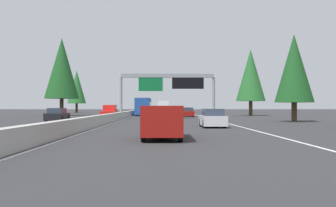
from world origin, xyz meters
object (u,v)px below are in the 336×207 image
(minivan_mid_center, at_px, (162,120))
(conifer_right_near, at_px, (294,68))
(conifer_left_mid, at_px, (62,68))
(sedan_far_center, at_px, (212,119))
(sedan_far_right, at_px, (184,112))
(sedan_far_left, at_px, (188,112))
(pickup_mid_right, at_px, (163,109))
(bus_near_center, at_px, (144,106))
(conifer_left_far, at_px, (77,87))
(conifer_right_mid, at_px, (251,75))
(oncoming_near, at_px, (109,111))
(box_truck_mid_left, at_px, (163,107))
(sign_gantry_overhead, at_px, (169,83))
(oncoming_far, at_px, (57,115))

(minivan_mid_center, relative_size, conifer_right_near, 0.53)
(conifer_left_mid, bearing_deg, sedan_far_center, -150.98)
(sedan_far_right, relative_size, sedan_far_left, 1.00)
(pickup_mid_right, bearing_deg, minivan_mid_center, 179.82)
(bus_near_center, xyz_separation_m, conifer_left_mid, (-0.44, 14.77, 6.81))
(conifer_right_near, height_order, conifer_left_far, conifer_left_far)
(conifer_left_mid, bearing_deg, sedan_far_left, -111.66)
(sedan_far_center, distance_m, conifer_left_far, 76.94)
(conifer_right_mid, bearing_deg, pickup_mid_right, 16.16)
(conifer_right_near, bearing_deg, bus_near_center, 31.05)
(conifer_right_mid, distance_m, conifer_left_far, 50.68)
(sedan_far_right, distance_m, conifer_left_far, 41.90)
(minivan_mid_center, distance_m, oncoming_near, 39.88)
(sedan_far_center, xyz_separation_m, conifer_left_far, (72.00, 26.45, 6.00))
(box_truck_mid_left, bearing_deg, conifer_right_near, -164.60)
(pickup_mid_right, distance_m, bus_near_center, 51.70)
(sedan_far_left, bearing_deg, conifer_right_near, -153.08)
(bus_near_center, relative_size, sedan_far_left, 2.61)
(sign_gantry_overhead, relative_size, conifer_left_far, 1.15)
(sedan_far_right, xyz_separation_m, oncoming_near, (-12.27, 11.94, 0.23))
(bus_near_center, relative_size, oncoming_near, 2.05)
(minivan_mid_center, bearing_deg, oncoming_far, 26.29)
(sign_gantry_overhead, bearing_deg, conifer_left_mid, 44.83)
(bus_near_center, relative_size, conifer_left_far, 1.05)
(sedan_far_center, bearing_deg, conifer_right_mid, -16.89)
(pickup_mid_right, distance_m, sedan_far_left, 60.95)
(minivan_mid_center, height_order, conifer_right_mid, conifer_right_mid)
(pickup_mid_right, height_order, bus_near_center, bus_near_center)
(bus_near_center, xyz_separation_m, oncoming_far, (-28.42, 8.11, -1.03))
(box_truck_mid_left, relative_size, bus_near_center, 0.74)
(oncoming_near, relative_size, conifer_left_mid, 0.40)
(sedan_far_center, distance_m, conifer_left_mid, 46.46)
(box_truck_mid_left, xyz_separation_m, conifer_right_near, (-51.14, -14.08, 4.16))
(pickup_mid_right, relative_size, conifer_right_near, 0.59)
(conifer_left_mid, bearing_deg, sedan_far_right, -89.94)
(sedan_far_left, relative_size, conifer_right_near, 0.46)
(conifer_right_mid, bearing_deg, conifer_right_near, 176.93)
(sedan_far_left, bearing_deg, conifer_left_mid, 68.34)
(bus_near_center, bearing_deg, oncoming_far, 164.08)
(pickup_mid_right, relative_size, conifer_right_mid, 0.47)
(sedan_far_center, relative_size, sedan_far_left, 1.00)
(box_truck_mid_left, xyz_separation_m, oncoming_near, (-34.40, 8.13, -0.70))
(sedan_far_center, distance_m, bus_near_center, 41.18)
(box_truck_mid_left, distance_m, conifer_left_far, 25.19)
(pickup_mid_right, height_order, box_truck_mid_left, box_truck_mid_left)
(sign_gantry_overhead, height_order, box_truck_mid_left, sign_gantry_overhead)
(minivan_mid_center, xyz_separation_m, oncoming_far, (23.35, 11.53, -0.27))
(sedan_far_right, bearing_deg, conifer_right_mid, -96.58)
(box_truck_mid_left, relative_size, oncoming_near, 1.52)
(sedan_far_left, xyz_separation_m, conifer_left_far, (40.79, 26.50, 6.00))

